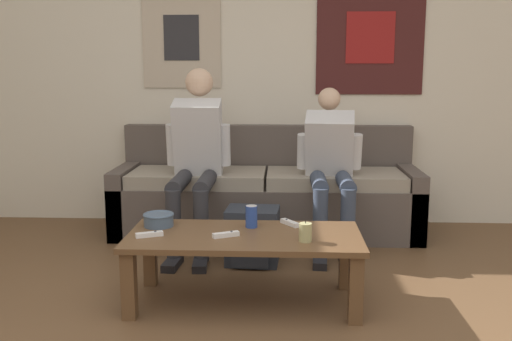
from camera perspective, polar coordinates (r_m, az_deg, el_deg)
The scene contains 12 objects.
wall_back at distance 4.70m, azimuth -1.18°, elevation 10.32°, with size 10.00×0.07×2.55m.
couch at distance 4.44m, azimuth 1.04°, elevation -2.58°, with size 2.31×0.71×0.81m.
coffee_table at distance 3.09m, azimuth -1.18°, elevation -7.48°, with size 1.25×0.58×0.39m.
person_seated_adult at distance 4.06m, azimuth -6.03°, elevation 1.89°, with size 0.47×0.94×1.27m.
person_seated_teen at distance 4.05m, azimuth 7.48°, elevation 0.84°, with size 0.47×0.87×1.13m.
backpack at distance 3.75m, azimuth -0.36°, elevation -6.71°, with size 0.35×0.31×0.37m.
ceramic_bowl at distance 3.26m, azimuth -9.71°, elevation -4.80°, with size 0.17×0.17×0.07m.
pillar_candle at distance 2.95m, azimuth 4.96°, elevation -6.19°, with size 0.07×0.07×0.11m.
drink_can_blue at distance 3.19m, azimuth -0.46°, elevation -4.62°, with size 0.07×0.07×0.12m.
game_controller_near_left at distance 3.25m, azimuth 3.41°, elevation -5.26°, with size 0.11×0.14×0.03m.
game_controller_near_right at distance 3.08m, azimuth -10.62°, elevation -6.30°, with size 0.15×0.09×0.03m.
game_controller_far_center at distance 3.03m, azimuth -3.03°, elevation -6.42°, with size 0.14×0.09×0.03m.
Camera 1 is at (0.32, -1.74, 1.26)m, focal length 40.00 mm.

